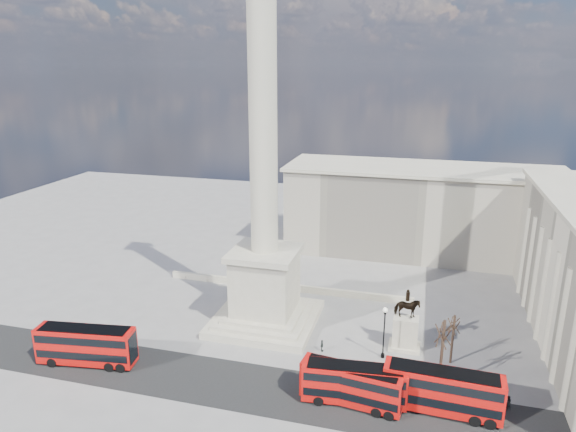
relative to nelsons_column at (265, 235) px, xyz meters
The scene contains 17 objects.
ground 13.85m from the nelsons_column, 90.00° to the right, with size 180.00×180.00×0.00m, color gray.
asphalt_road 20.41m from the nelsons_column, 71.57° to the right, with size 120.00×9.00×0.01m, color #252525.
nelsons_column is the anchor object (origin of this frame).
balustrade_wall 16.55m from the nelsons_column, 90.00° to the left, with size 40.00×0.60×1.10m, color beige.
building_northeast 40.57m from the nelsons_column, 60.26° to the left, with size 51.00×17.00×16.60m.
red_bus_a 25.72m from the nelsons_column, 138.11° to the right, with size 12.09×4.29×4.80m.
red_bus_b 23.28m from the nelsons_column, 46.20° to the right, with size 11.06×3.79×4.39m.
red_bus_c 23.25m from the nelsons_column, 45.11° to the right, with size 11.21×3.56×4.47m.
red_bus_d 29.26m from the nelsons_column, 30.36° to the right, with size 12.08×3.28×4.86m.
victorian_lamp 19.62m from the nelsons_column, 16.44° to the right, with size 0.58×0.58×6.78m.
equestrian_statue 21.80m from the nelsons_column, ahead, with size 3.91×2.93×8.17m.
bare_tree_near 25.95m from the nelsons_column, 22.02° to the right, with size 2.00×2.00×8.77m.
bare_tree_mid 26.27m from the nelsons_column, ahead, with size 1.76×1.76×6.69m.
bare_tree_far 42.61m from the nelsons_column, 14.33° to the left, with size 1.71×1.71×6.98m.
pedestrian_walking 30.02m from the nelsons_column, 17.98° to the right, with size 0.65×0.43×1.78m, color black.
pedestrian_standing 34.64m from the nelsons_column, 20.76° to the right, with size 0.76×0.60×1.57m, color black.
pedestrian_crossing 16.19m from the nelsons_column, 30.81° to the right, with size 0.92×0.38×1.56m, color black.
Camera 1 is at (20.16, -56.99, 34.86)m, focal length 32.00 mm.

